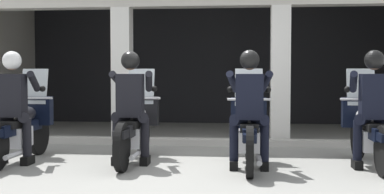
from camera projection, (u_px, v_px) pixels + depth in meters
The scene contains 11 objects.
ground_plane at pixel (206, 137), 10.00m from camera, with size 80.00×80.00×0.00m, color gray.
station_building at pixel (208, 43), 11.40m from camera, with size 9.97×4.17×3.10m.
kerb_strip at pixel (198, 142), 8.92m from camera, with size 9.47×0.24×0.12m, color #B7B5AD.
motorcycle_far_left at pixel (23, 127), 7.30m from camera, with size 0.62×2.04×1.35m.
police_officer_far_left at pixel (13, 98), 7.00m from camera, with size 0.63×0.61×1.58m.
motorcycle_center_left at pixel (135, 127), 7.29m from camera, with size 0.62×2.04×1.35m.
police_officer_center_left at pixel (131, 98), 6.98m from camera, with size 0.63×0.61×1.58m.
motorcycle_center_right at pixel (249, 130), 6.91m from camera, with size 0.62×2.04×1.35m.
police_officer_center_right at pixel (249, 99), 6.61m from camera, with size 0.63×0.61×1.58m.
motorcycle_far_right at pixel (368, 129), 6.96m from camera, with size 0.62×2.04×1.35m.
police_officer_far_right at pixel (373, 99), 6.65m from camera, with size 0.63×0.61×1.58m.
Camera 1 is at (0.73, -6.93, 1.28)m, focal length 46.98 mm.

